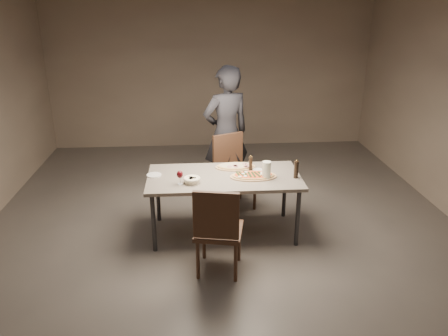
{
  "coord_description": "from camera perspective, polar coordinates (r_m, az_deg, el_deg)",
  "views": [
    {
      "loc": [
        -0.35,
        -4.75,
        2.69
      ],
      "look_at": [
        0.0,
        0.0,
        0.85
      ],
      "focal_mm": 35.0,
      "sensor_mm": 36.0,
      "label": 1
    }
  ],
  "objects": [
    {
      "name": "bread_basket",
      "position": [
        4.95,
        -4.21,
        -1.53
      ],
      "size": [
        0.19,
        0.19,
        0.07
      ],
      "rotation": [
        0.0,
        0.0,
        -0.18
      ],
      "color": "#EEE4C1",
      "rests_on": "dining_table"
    },
    {
      "name": "carafe",
      "position": [
        5.05,
        5.57,
        -0.29
      ],
      "size": [
        0.1,
        0.1,
        0.21
      ],
      "rotation": [
        0.0,
        0.0,
        -0.02
      ],
      "color": "silver",
      "rests_on": "dining_table"
    },
    {
      "name": "dining_table",
      "position": [
        5.17,
        0.0,
        -1.62
      ],
      "size": [
        1.8,
        0.9,
        0.75
      ],
      "color": "gray",
      "rests_on": "ground"
    },
    {
      "name": "pepper_mill_right",
      "position": [
        5.12,
        9.4,
        -0.17
      ],
      "size": [
        0.06,
        0.06,
        0.23
      ],
      "rotation": [
        0.0,
        0.0,
        -0.21
      ],
      "color": "black",
      "rests_on": "dining_table"
    },
    {
      "name": "pepper_mill_left",
      "position": [
        5.3,
        3.5,
        0.62
      ],
      "size": [
        0.05,
        0.05,
        0.19
      ],
      "rotation": [
        0.0,
        0.0,
        0.35
      ],
      "color": "black",
      "rests_on": "dining_table"
    },
    {
      "name": "side_plate",
      "position": [
        5.22,
        -9.12,
        -0.91
      ],
      "size": [
        0.17,
        0.17,
        0.01
      ],
      "rotation": [
        0.0,
        0.0,
        -0.37
      ],
      "color": "white",
      "rests_on": "dining_table"
    },
    {
      "name": "ham_pizza",
      "position": [
        5.4,
        1.52,
        0.21
      ],
      "size": [
        0.5,
        0.28,
        0.04
      ],
      "rotation": [
        0.0,
        0.0,
        -0.24
      ],
      "color": "tan",
      "rests_on": "dining_table"
    },
    {
      "name": "diner",
      "position": [
        6.11,
        0.28,
        4.54
      ],
      "size": [
        0.81,
        0.68,
        1.89
      ],
      "primitive_type": "imported",
      "rotation": [
        0.0,
        0.0,
        3.53
      ],
      "color": "black",
      "rests_on": "ground"
    },
    {
      "name": "chair_near",
      "position": [
        4.42,
        -0.82,
        -7.71
      ],
      "size": [
        0.55,
        0.55,
        1.0
      ],
      "rotation": [
        0.0,
        0.0,
        -0.19
      ],
      "color": "#41291B",
      "rests_on": "ground"
    },
    {
      "name": "oil_dish",
      "position": [
        5.32,
        4.44,
        -0.25
      ],
      "size": [
        0.12,
        0.12,
        0.01
      ],
      "rotation": [
        0.0,
        0.0,
        0.36
      ],
      "color": "white",
      "rests_on": "dining_table"
    },
    {
      "name": "zucchini_pizza",
      "position": [
        5.12,
        3.85,
        -1.0
      ],
      "size": [
        0.55,
        0.31,
        0.05
      ],
      "rotation": [
        0.0,
        0.0,
        -0.16
      ],
      "color": "tan",
      "rests_on": "dining_table"
    },
    {
      "name": "wine_glass",
      "position": [
        4.9,
        -5.79,
        -0.9
      ],
      "size": [
        0.07,
        0.07,
        0.16
      ],
      "rotation": [
        0.0,
        0.0,
        0.31
      ],
      "color": "silver",
      "rests_on": "dining_table"
    },
    {
      "name": "room",
      "position": [
        4.94,
        0.0,
        5.96
      ],
      "size": [
        7.0,
        7.0,
        7.0
      ],
      "color": "#57514B",
      "rests_on": "ground"
    },
    {
      "name": "chair_far",
      "position": [
        5.95,
        1.06,
        0.14
      ],
      "size": [
        0.63,
        0.63,
        1.0
      ],
      "rotation": [
        0.0,
        0.0,
        3.57
      ],
      "color": "#41291B",
      "rests_on": "ground"
    }
  ]
}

